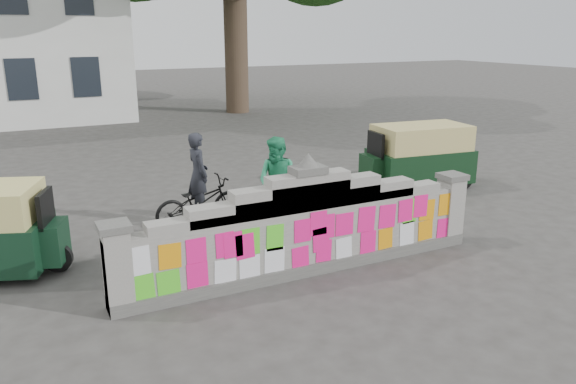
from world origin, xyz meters
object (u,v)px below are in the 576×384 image
cyclist_bike (199,202)px  cyclist_rider (199,186)px  rickshaw_right (418,156)px  pedestrian (278,183)px

cyclist_bike → cyclist_rider: 0.34m
rickshaw_right → pedestrian: bearing=20.3°
cyclist_bike → cyclist_rider: bearing=-94.6°
pedestrian → rickshaw_right: bearing=65.1°
cyclist_bike → cyclist_rider: size_ratio=1.12×
cyclist_rider → rickshaw_right: bearing=-91.9°
cyclist_bike → pedestrian: (1.40, -0.79, 0.43)m
cyclist_bike → cyclist_rider: cyclist_rider is taller
cyclist_bike → pedestrian: 1.67m
cyclist_bike → rickshaw_right: (5.81, 0.27, 0.33)m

